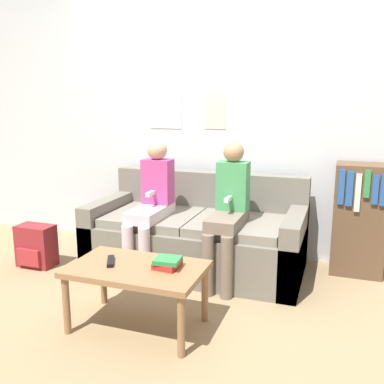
# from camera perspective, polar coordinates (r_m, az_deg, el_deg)

# --- Properties ---
(ground_plane) EXTENTS (10.00, 10.00, 0.00)m
(ground_plane) POSITION_cam_1_polar(r_m,az_deg,el_deg) (3.27, -2.47, -13.28)
(ground_plane) COLOR #937A56
(wall_back) EXTENTS (8.00, 0.06, 2.60)m
(wall_back) POSITION_cam_1_polar(r_m,az_deg,el_deg) (3.97, 3.23, 10.60)
(wall_back) COLOR silver
(wall_back) RESTS_ON ground_plane
(couch) EXTENTS (1.76, 0.86, 0.78)m
(couch) POSITION_cam_1_polar(r_m,az_deg,el_deg) (3.65, 0.71, -6.01)
(couch) COLOR #6B665B
(couch) RESTS_ON ground_plane
(coffee_table) EXTENTS (0.83, 0.51, 0.41)m
(coffee_table) POSITION_cam_1_polar(r_m,az_deg,el_deg) (2.70, -7.36, -10.77)
(coffee_table) COLOR #8E6642
(coffee_table) RESTS_ON ground_plane
(person_left) EXTENTS (0.24, 0.58, 1.09)m
(person_left) POSITION_cam_1_polar(r_m,az_deg,el_deg) (3.50, -5.43, -1.19)
(person_left) COLOR silver
(person_left) RESTS_ON ground_plane
(person_right) EXTENTS (0.24, 0.58, 1.09)m
(person_right) POSITION_cam_1_polar(r_m,az_deg,el_deg) (3.29, 4.88, -2.04)
(person_right) COLOR #756656
(person_right) RESTS_ON ground_plane
(tv_remote) EXTENTS (0.11, 0.17, 0.02)m
(tv_remote) POSITION_cam_1_polar(r_m,az_deg,el_deg) (2.76, -10.80, -9.05)
(tv_remote) COLOR black
(tv_remote) RESTS_ON coffee_table
(book_stack) EXTENTS (0.16, 0.17, 0.06)m
(book_stack) POSITION_cam_1_polar(r_m,az_deg,el_deg) (2.63, -3.30, -9.40)
(book_stack) COLOR red
(book_stack) RESTS_ON coffee_table
(bookshelf) EXTENTS (0.41, 0.32, 0.91)m
(bookshelf) POSITION_cam_1_polar(r_m,az_deg,el_deg) (3.73, 21.37, -3.39)
(bookshelf) COLOR brown
(bookshelf) RESTS_ON ground_plane
(backpack) EXTENTS (0.31, 0.22, 0.36)m
(backpack) POSITION_cam_1_polar(r_m,az_deg,el_deg) (3.94, -20.08, -6.78)
(backpack) COLOR maroon
(backpack) RESTS_ON ground_plane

